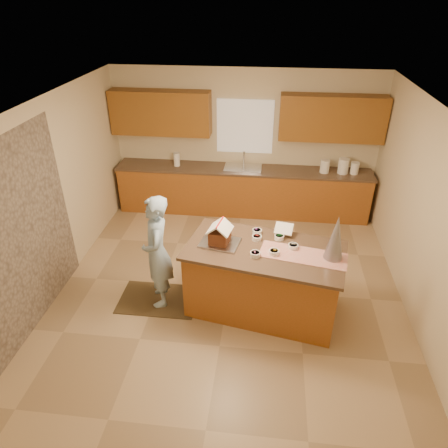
{
  "coord_description": "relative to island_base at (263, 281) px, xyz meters",
  "views": [
    {
      "loc": [
        0.48,
        -4.76,
        3.92
      ],
      "look_at": [
        -0.1,
        0.2,
        1.0
      ],
      "focal_mm": 32.72,
      "sensor_mm": 36.0,
      "label": 1
    }
  ],
  "objects": [
    {
      "name": "floor",
      "position": [
        -0.5,
        0.36,
        -0.48
      ],
      "size": [
        5.5,
        5.5,
        0.0
      ],
      "primitive_type": "plane",
      "color": "tan",
      "rests_on": "ground"
    },
    {
      "name": "ceiling",
      "position": [
        -0.5,
        0.36,
        2.22
      ],
      "size": [
        5.5,
        5.5,
        0.0
      ],
      "primitive_type": "plane",
      "color": "silver",
      "rests_on": "floor"
    },
    {
      "name": "wall_back",
      "position": [
        -0.5,
        3.11,
        0.87
      ],
      "size": [
        5.5,
        5.5,
        0.0
      ],
      "primitive_type": "plane",
      "color": "beige",
      "rests_on": "floor"
    },
    {
      "name": "wall_front",
      "position": [
        -0.5,
        -2.39,
        0.87
      ],
      "size": [
        5.5,
        5.5,
        0.0
      ],
      "primitive_type": "plane",
      "color": "beige",
      "rests_on": "floor"
    },
    {
      "name": "wall_left",
      "position": [
        -3.0,
        0.36,
        0.87
      ],
      "size": [
        5.5,
        5.5,
        0.0
      ],
      "primitive_type": "plane",
      "color": "beige",
      "rests_on": "floor"
    },
    {
      "name": "wall_right",
      "position": [
        2.0,
        0.36,
        0.87
      ],
      "size": [
        5.5,
        5.5,
        0.0
      ],
      "primitive_type": "plane",
      "color": "beige",
      "rests_on": "floor"
    },
    {
      "name": "stone_accent",
      "position": [
        -2.98,
        -0.44,
        0.77
      ],
      "size": [
        0.0,
        2.5,
        2.5
      ],
      "primitive_type": "plane",
      "rotation": [
        1.57,
        0.0,
        1.57
      ],
      "color": "gray",
      "rests_on": "wall_left"
    },
    {
      "name": "window_curtain",
      "position": [
        -0.5,
        3.08,
        1.17
      ],
      "size": [
        1.05,
        0.03,
        1.0
      ],
      "primitive_type": "cube",
      "color": "white",
      "rests_on": "wall_back"
    },
    {
      "name": "back_counter_base",
      "position": [
        -0.5,
        2.81,
        -0.04
      ],
      "size": [
        4.8,
        0.6,
        0.88
      ],
      "primitive_type": "cube",
      "color": "#994C1F",
      "rests_on": "floor"
    },
    {
      "name": "back_counter_top",
      "position": [
        -0.5,
        2.81,
        0.42
      ],
      "size": [
        4.85,
        0.63,
        0.04
      ],
      "primitive_type": "cube",
      "color": "brown",
      "rests_on": "back_counter_base"
    },
    {
      "name": "upper_cabinet_left",
      "position": [
        -2.05,
        2.93,
        1.42
      ],
      "size": [
        1.85,
        0.35,
        0.8
      ],
      "primitive_type": "cube",
      "color": "brown",
      "rests_on": "wall_back"
    },
    {
      "name": "upper_cabinet_right",
      "position": [
        1.05,
        2.93,
        1.42
      ],
      "size": [
        1.85,
        0.35,
        0.8
      ],
      "primitive_type": "cube",
      "color": "brown",
      "rests_on": "wall_back"
    },
    {
      "name": "sink",
      "position": [
        -0.5,
        2.81,
        0.41
      ],
      "size": [
        0.7,
        0.45,
        0.12
      ],
      "primitive_type": "cube",
      "color": "silver",
      "rests_on": "back_counter_top"
    },
    {
      "name": "faucet",
      "position": [
        -0.5,
        2.99,
        0.58
      ],
      "size": [
        0.03,
        0.03,
        0.28
      ],
      "primitive_type": "cylinder",
      "color": "silver",
      "rests_on": "back_counter_top"
    },
    {
      "name": "island_base",
      "position": [
        0.0,
        0.0,
        0.0
      ],
      "size": [
        2.09,
        1.32,
        0.95
      ],
      "primitive_type": "cube",
      "rotation": [
        0.0,
        0.0,
        -0.19
      ],
      "color": "#994C1F",
      "rests_on": "floor"
    },
    {
      "name": "island_top",
      "position": [
        0.0,
        0.0,
        0.5
      ],
      "size": [
        2.19,
        1.42,
        0.04
      ],
      "primitive_type": "cube",
      "rotation": [
        0.0,
        0.0,
        -0.19
      ],
      "color": "brown",
      "rests_on": "island_base"
    },
    {
      "name": "table_runner",
      "position": [
        0.48,
        -0.09,
        0.52
      ],
      "size": [
        1.13,
        0.58,
        0.01
      ],
      "primitive_type": "cube",
      "rotation": [
        0.0,
        0.0,
        -0.19
      ],
      "color": "#B4200C",
      "rests_on": "island_top"
    },
    {
      "name": "baking_tray",
      "position": [
        -0.59,
        0.06,
        0.53
      ],
      "size": [
        0.56,
        0.45,
        0.03
      ],
      "primitive_type": "cube",
      "rotation": [
        0.0,
        0.0,
        -0.19
      ],
      "color": "silver",
      "rests_on": "island_top"
    },
    {
      "name": "cookbook",
      "position": [
        0.24,
        0.37,
        0.62
      ],
      "size": [
        0.27,
        0.23,
        0.1
      ],
      "primitive_type": "cube",
      "rotation": [
        -1.13,
        0.0,
        -0.19
      ],
      "color": "white",
      "rests_on": "island_top"
    },
    {
      "name": "tinsel_tree",
      "position": [
        0.84,
        -0.1,
        0.82
      ],
      "size": [
        0.28,
        0.28,
        0.59
      ],
      "primitive_type": "cone",
      "rotation": [
        0.0,
        0.0,
        -0.19
      ],
      "color": "#B5B7C2",
      "rests_on": "island_top"
    },
    {
      "name": "rug",
      "position": [
        -1.49,
        -0.0,
        -0.47
      ],
      "size": [
        1.11,
        0.72,
        0.01
      ],
      "primitive_type": "cube",
      "color": "black",
      "rests_on": "floor"
    },
    {
      "name": "boy",
      "position": [
        -1.44,
        -0.0,
        0.35
      ],
      "size": [
        0.53,
        0.68,
        1.64
      ],
      "primitive_type": "imported",
      "rotation": [
        0.0,
        0.0,
        -1.31
      ],
      "color": "#91B1CE",
      "rests_on": "rug"
    },
    {
      "name": "canister_a",
      "position": [
        1.02,
        2.81,
        0.56
      ],
      "size": [
        0.17,
        0.17,
        0.24
      ],
      "primitive_type": "cylinder",
      "color": "white",
      "rests_on": "back_counter_top"
    },
    {
      "name": "canister_b",
      "position": [
        1.35,
        2.81,
        0.58
      ],
      "size": [
        0.19,
        0.19,
        0.28
      ],
      "primitive_type": "cylinder",
      "color": "white",
      "rests_on": "back_counter_top"
    },
    {
      "name": "canister_c",
      "position": [
        1.56,
        2.81,
        0.55
      ],
      "size": [
        0.15,
        0.15,
        0.22
      ],
      "primitive_type": "cylinder",
      "color": "white",
      "rests_on": "back_counter_top"
    },
    {
      "name": "paper_towel",
      "position": [
        -1.77,
        2.81,
        0.57
      ],
      "size": [
        0.12,
        0.12,
        0.26
      ],
      "primitive_type": "cylinder",
      "color": "white",
      "rests_on": "back_counter_top"
    },
    {
      "name": "gingerbread_house",
      "position": [
        -0.59,
        0.06,
        0.66
      ],
      "size": [
        0.35,
        0.35,
        0.3
      ],
      "color": "#582A17",
      "rests_on": "baking_tray"
    },
    {
      "name": "candy_bowls",
      "position": [
        0.05,
        0.1,
        0.55
      ],
      "size": [
        0.61,
        0.68,
        0.06
      ],
      "color": "purple",
      "rests_on": "island_top"
    }
  ]
}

